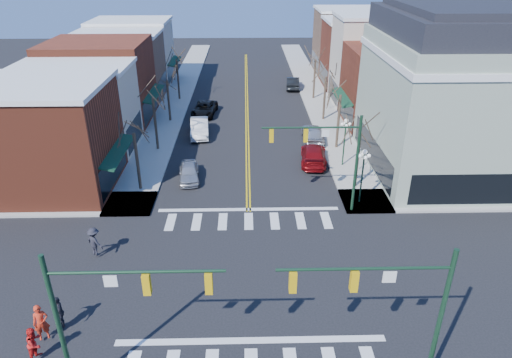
{
  "coord_description": "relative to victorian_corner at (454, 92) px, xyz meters",
  "views": [
    {
      "loc": [
        -0.12,
        -20.68,
        16.8
      ],
      "look_at": [
        0.53,
        7.13,
        2.8
      ],
      "focal_mm": 32.0,
      "sensor_mm": 36.0,
      "label": 1
    }
  ],
  "objects": [
    {
      "name": "tree_right_d",
      "position": [
        -8.1,
        20.5,
        -4.17
      ],
      "size": [
        0.24,
        0.24,
        4.97
      ],
      "primitive_type": "cylinder",
      "color": "#382B21",
      "rests_on": "ground"
    },
    {
      "name": "car_left_near",
      "position": [
        -21.3,
        -1.78,
        -5.98
      ],
      "size": [
        2.05,
        4.13,
        1.35
      ],
      "primitive_type": "imported",
      "rotation": [
        0.0,
        0.0,
        0.12
      ],
      "color": "#B1B1B6",
      "rests_on": "ground"
    },
    {
      "name": "traffic_mast_near_right",
      "position": [
        -10.95,
        -21.9,
        -1.95
      ],
      "size": [
        6.6,
        0.28,
        7.2
      ],
      "color": "#14331E",
      "rests_on": "ground"
    },
    {
      "name": "bldg_left_stucco_b",
      "position": [
        -32.0,
        29.0,
        -2.56
      ],
      "size": [
        10.0,
        8.0,
        8.2
      ],
      "primitive_type": "cube",
      "color": "beige",
      "rests_on": "ground"
    },
    {
      "name": "ground",
      "position": [
        -16.5,
        -14.5,
        -6.66
      ],
      "size": [
        160.0,
        160.0,
        0.0
      ],
      "primitive_type": "plane",
      "color": "black",
      "rests_on": "ground"
    },
    {
      "name": "car_right_near",
      "position": [
        -10.73,
        1.28,
        -5.89
      ],
      "size": [
        2.72,
        5.48,
        1.53
      ],
      "primitive_type": "imported",
      "rotation": [
        0.0,
        0.0,
        3.03
      ],
      "color": "maroon",
      "rests_on": "ground"
    },
    {
      "name": "tree_left_a",
      "position": [
        -24.9,
        -3.5,
        -4.28
      ],
      "size": [
        0.24,
        0.24,
        4.76
      ],
      "primitive_type": "cylinder",
      "color": "#382B21",
      "rests_on": "ground"
    },
    {
      "name": "bldg_right_stucco",
      "position": [
        -1.0,
        19.0,
        -1.66
      ],
      "size": [
        10.0,
        7.0,
        10.0
      ],
      "primitive_type": "cube",
      "color": "beige",
      "rests_on": "ground"
    },
    {
      "name": "bldg_left_tan",
      "position": [
        -32.0,
        21.25,
        -2.76
      ],
      "size": [
        10.0,
        7.5,
        7.8
      ],
      "primitive_type": "cube",
      "color": "#856149",
      "rests_on": "ground"
    },
    {
      "name": "bldg_left_brick_b",
      "position": [
        -32.0,
        13.0,
        -2.41
      ],
      "size": [
        10.0,
        9.0,
        8.5
      ],
      "primitive_type": "cube",
      "color": "maroon",
      "rests_on": "ground"
    },
    {
      "name": "bldg_right_brick_b",
      "position": [
        -1.0,
        26.5,
        -2.41
      ],
      "size": [
        10.0,
        8.0,
        8.5
      ],
      "primitive_type": "cube",
      "color": "maroon",
      "rests_on": "ground"
    },
    {
      "name": "traffic_mast_far_right",
      "position": [
        -10.95,
        -7.1,
        -1.95
      ],
      "size": [
        6.6,
        0.28,
        7.2
      ],
      "color": "#14331E",
      "rests_on": "ground"
    },
    {
      "name": "bldg_left_brick_a",
      "position": [
        -32.0,
        -2.75,
        -2.66
      ],
      "size": [
        10.0,
        8.5,
        8.0
      ],
      "primitive_type": "cube",
      "color": "maroon",
      "rests_on": "ground"
    },
    {
      "name": "pedestrian_red_b",
      "position": [
        -26.21,
        -20.02,
        -5.63
      ],
      "size": [
        0.78,
        0.94,
        1.75
      ],
      "primitive_type": "imported",
      "rotation": [
        0.0,
        0.0,
        1.42
      ],
      "color": "red",
      "rests_on": "sidewalk_left"
    },
    {
      "name": "bldg_left_stucco_a",
      "position": [
        -32.0,
        5.0,
        -2.91
      ],
      "size": [
        10.0,
        7.0,
        7.5
      ],
      "primitive_type": "cube",
      "color": "beige",
      "rests_on": "ground"
    },
    {
      "name": "car_right_far",
      "position": [
        -10.24,
        25.37,
        -5.87
      ],
      "size": [
        2.07,
        4.88,
        1.57
      ],
      "primitive_type": "imported",
      "rotation": [
        0.0,
        0.0,
        3.05
      ],
      "color": "black",
      "rests_on": "ground"
    },
    {
      "name": "bldg_right_tan",
      "position": [
        -1.0,
        34.5,
        -2.16
      ],
      "size": [
        10.0,
        8.0,
        9.0
      ],
      "primitive_type": "cube",
      "color": "#856149",
      "rests_on": "ground"
    },
    {
      "name": "bldg_right_brick_a",
      "position": [
        -1.0,
        11.25,
        -2.66
      ],
      "size": [
        10.0,
        8.5,
        8.0
      ],
      "primitive_type": "cube",
      "color": "maroon",
      "rests_on": "ground"
    },
    {
      "name": "pedestrian_dark_a",
      "position": [
        -25.82,
        -18.06,
        -5.61
      ],
      "size": [
        0.9,
        1.14,
        1.8
      ],
      "primitive_type": "imported",
      "rotation": [
        0.0,
        0.0,
        -1.06
      ],
      "color": "black",
      "rests_on": "sidewalk_left"
    },
    {
      "name": "tree_left_c",
      "position": [
        -24.9,
        12.5,
        -4.38
      ],
      "size": [
        0.24,
        0.24,
        4.55
      ],
      "primitive_type": "cylinder",
      "color": "#382B21",
      "rests_on": "ground"
    },
    {
      "name": "tree_left_d",
      "position": [
        -24.9,
        20.5,
        -4.21
      ],
      "size": [
        0.24,
        0.24,
        4.9
      ],
      "primitive_type": "cylinder",
      "color": "#382B21",
      "rests_on": "ground"
    },
    {
      "name": "tree_left_b",
      "position": [
        -24.9,
        4.5,
        -4.14
      ],
      "size": [
        0.24,
        0.24,
        5.04
      ],
      "primitive_type": "cylinder",
      "color": "#382B21",
      "rests_on": "ground"
    },
    {
      "name": "tree_right_b",
      "position": [
        -8.1,
        4.5,
        -4.07
      ],
      "size": [
        0.24,
        0.24,
        5.18
      ],
      "primitive_type": "cylinder",
      "color": "#382B21",
      "rests_on": "ground"
    },
    {
      "name": "pedestrian_red_a",
      "position": [
        -26.37,
        -18.83,
        -5.54
      ],
      "size": [
        0.83,
        0.71,
        1.93
      ],
      "primitive_type": "imported",
      "rotation": [
        0.0,
        0.0,
        0.41
      ],
      "color": "red",
      "rests_on": "sidewalk_left"
    },
    {
      "name": "car_left_far",
      "position": [
        -21.3,
        14.55,
        -5.94
      ],
      "size": [
        2.96,
        5.43,
        1.44
      ],
      "primitive_type": "imported",
      "rotation": [
        0.0,
        0.0,
        -0.11
      ],
      "color": "black",
      "rests_on": "ground"
    },
    {
      "name": "lamppost_midblock",
      "position": [
        -8.3,
        0.5,
        -3.7
      ],
      "size": [
        0.36,
        0.36,
        4.33
      ],
      "color": "#14331E",
      "rests_on": "ground"
    },
    {
      "name": "traffic_mast_near_left",
      "position": [
        -22.05,
        -21.9,
        -1.95
      ],
      "size": [
        6.6,
        0.28,
        7.2
      ],
      "color": "#14331E",
      "rests_on": "ground"
    },
    {
      "name": "victorian_corner",
      "position": [
        0.0,
        0.0,
        0.0
      ],
      "size": [
        12.25,
        14.25,
        13.3
      ],
      "color": "#95A28D",
      "rests_on": "ground"
    },
    {
      "name": "car_left_mid",
      "position": [
        -21.3,
        8.18,
        -5.83
      ],
      "size": [
        2.16,
        5.14,
        1.65
      ],
      "primitive_type": "imported",
      "rotation": [
        0.0,
        0.0,
        0.08
      ],
      "color": "silver",
      "rests_on": "ground"
    },
    {
      "name": "pedestrian_dark_b",
      "position": [
        -25.83,
        -12.14,
        -5.57
      ],
      "size": [
        1.39,
        1.25,
        1.87
      ],
      "primitive_type": "imported",
      "rotation": [
        0.0,
        0.0,
        2.55
      ],
      "color": "black",
      "rests_on": "sidewalk_left"
    },
    {
      "name": "tree_right_c",
      "position": [
        -8.1,
        12.5,
        -4.24
      ],
      "size": [
        0.24,
        0.24,
        4.83
      ],
      "primitive_type": "cylinder",
      "color": "#382B21",
      "rests_on": "ground"
    },
    {
      "name": "lamppost_corner",
      "position": [
        -8.3,
        -6.0,
        -3.7
      ],
      "size": [
        0.36,
        0.36,
        4.33
      ],
      "color": "#14331E",
      "rests_on": "ground"
    },
    {
      "name": "sidewalk_right",
      "position": [
        -7.75,
        5.5,
        -6.58
      ],
      "size": [
        3.5,
        70.0,
        0.15
      ],
      "primitive_type": "cube",
      "color": "#9E9B93",
      "rests_on": "ground"
    },
    {
      "name": "car_right_mid",
      "position": [
        -10.1,
        6.4,
        -5.83
      ],
      "size": [
        2.02,
        4.87,
        1.65
      ],
      "primitive_type": "imported",
      "rotation": [
        0.0,
        0.0,
        3.13
      ],
      "color": "#B4B4B9",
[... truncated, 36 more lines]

